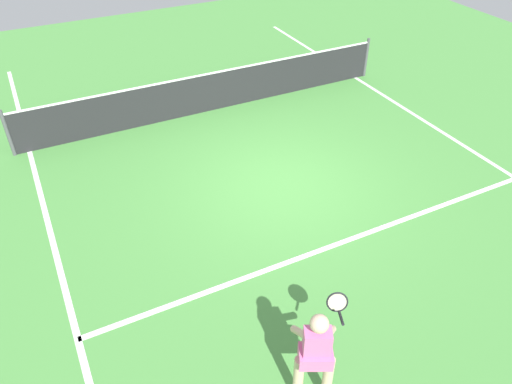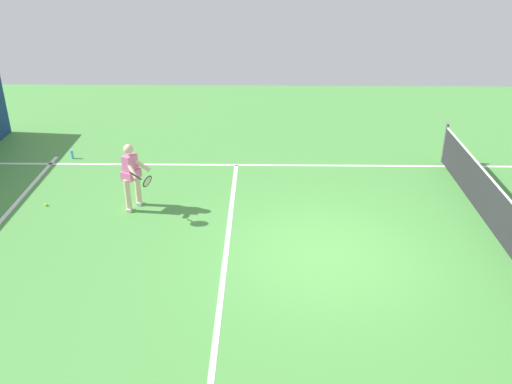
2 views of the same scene
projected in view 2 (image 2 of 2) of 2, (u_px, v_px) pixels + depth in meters
ground_plane at (325, 254)px, 11.10m from camera, size 24.67×24.67×0.00m
service_line_marking at (226, 253)px, 11.12m from camera, size 8.80×0.10×0.01m
sideline_left_marking at (310, 165)px, 15.05m from camera, size 0.10×16.98×0.01m
tennis_player at (132, 174)px, 12.48m from camera, size 1.04×0.82×1.55m
tennis_ball_near at (46, 205)px, 12.93m from camera, size 0.07×0.07×0.07m
water_bottle at (72, 154)px, 15.43m from camera, size 0.07×0.07×0.24m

